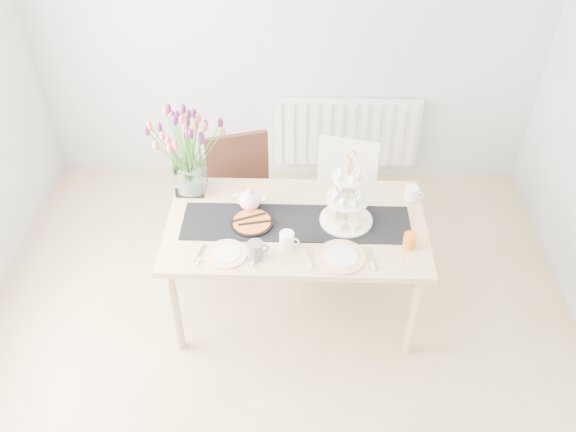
{
  "coord_description": "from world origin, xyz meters",
  "views": [
    {
      "loc": [
        0.14,
        -2.14,
        3.21
      ],
      "look_at": [
        0.06,
        0.63,
        0.85
      ],
      "focal_mm": 38.0,
      "sensor_mm": 36.0,
      "label": 1
    }
  ],
  "objects_px": {
    "chair_brown": "(242,188)",
    "mug_orange": "(410,241)",
    "mug_grey": "(255,250)",
    "plate_left": "(226,254)",
    "tulip_vase": "(186,142)",
    "chair_white": "(343,191)",
    "tart_tin": "(252,223)",
    "dining_table": "(296,233)",
    "mug_white": "(287,240)",
    "teapot": "(250,200)",
    "cake_stand": "(347,205)",
    "plate_right": "(341,257)",
    "cream_jug": "(412,194)",
    "radiator": "(346,132)"
  },
  "relations": [
    {
      "from": "radiator",
      "to": "tulip_vase",
      "type": "distance_m",
      "value": 1.74
    },
    {
      "from": "chair_brown",
      "to": "mug_orange",
      "type": "bearing_deg",
      "value": -53.92
    },
    {
      "from": "cake_stand",
      "to": "plate_right",
      "type": "relative_size",
      "value": 1.66
    },
    {
      "from": "mug_grey",
      "to": "mug_orange",
      "type": "xyz_separation_m",
      "value": [
        0.9,
        0.12,
        -0.01
      ]
    },
    {
      "from": "radiator",
      "to": "chair_white",
      "type": "distance_m",
      "value": 0.87
    },
    {
      "from": "chair_white",
      "to": "plate_left",
      "type": "relative_size",
      "value": 3.57
    },
    {
      "from": "chair_brown",
      "to": "cream_jug",
      "type": "distance_m",
      "value": 1.22
    },
    {
      "from": "teapot",
      "to": "dining_table",
      "type": "bearing_deg",
      "value": -14.52
    },
    {
      "from": "mug_grey",
      "to": "dining_table",
      "type": "bearing_deg",
      "value": 35.43
    },
    {
      "from": "cake_stand",
      "to": "mug_white",
      "type": "height_order",
      "value": "cake_stand"
    },
    {
      "from": "radiator",
      "to": "plate_right",
      "type": "relative_size",
      "value": 4.18
    },
    {
      "from": "cream_jug",
      "to": "radiator",
      "type": "bearing_deg",
      "value": 126.39
    },
    {
      "from": "mug_white",
      "to": "plate_left",
      "type": "bearing_deg",
      "value": -152.29
    },
    {
      "from": "plate_right",
      "to": "mug_grey",
      "type": "bearing_deg",
      "value": -179.09
    },
    {
      "from": "mug_grey",
      "to": "plate_left",
      "type": "bearing_deg",
      "value": 157.79
    },
    {
      "from": "mug_orange",
      "to": "plate_right",
      "type": "distance_m",
      "value": 0.42
    },
    {
      "from": "dining_table",
      "to": "mug_orange",
      "type": "height_order",
      "value": "mug_orange"
    },
    {
      "from": "tart_tin",
      "to": "mug_grey",
      "type": "relative_size",
      "value": 2.4
    },
    {
      "from": "tulip_vase",
      "to": "tart_tin",
      "type": "distance_m",
      "value": 0.65
    },
    {
      "from": "tulip_vase",
      "to": "plate_left",
      "type": "xyz_separation_m",
      "value": [
        0.29,
        -0.61,
        -0.37
      ]
    },
    {
      "from": "cake_stand",
      "to": "plate_left",
      "type": "height_order",
      "value": "cake_stand"
    },
    {
      "from": "tart_tin",
      "to": "plate_left",
      "type": "distance_m",
      "value": 0.3
    },
    {
      "from": "tulip_vase",
      "to": "tart_tin",
      "type": "xyz_separation_m",
      "value": [
        0.42,
        -0.34,
        -0.36
      ]
    },
    {
      "from": "teapot",
      "to": "mug_grey",
      "type": "relative_size",
      "value": 2.03
    },
    {
      "from": "tart_tin",
      "to": "plate_right",
      "type": "xyz_separation_m",
      "value": [
        0.54,
        -0.27,
        -0.01
      ]
    },
    {
      "from": "tulip_vase",
      "to": "cream_jug",
      "type": "height_order",
      "value": "tulip_vase"
    },
    {
      "from": "chair_brown",
      "to": "mug_grey",
      "type": "xyz_separation_m",
      "value": [
        0.17,
        -0.92,
        0.27
      ]
    },
    {
      "from": "dining_table",
      "to": "chair_white",
      "type": "bearing_deg",
      "value": 62.65
    },
    {
      "from": "cream_jug",
      "to": "cake_stand",
      "type": "bearing_deg",
      "value": -130.06
    },
    {
      "from": "teapot",
      "to": "tart_tin",
      "type": "xyz_separation_m",
      "value": [
        0.02,
        -0.15,
        -0.05
      ]
    },
    {
      "from": "cake_stand",
      "to": "mug_white",
      "type": "distance_m",
      "value": 0.44
    },
    {
      "from": "tulip_vase",
      "to": "cream_jug",
      "type": "xyz_separation_m",
      "value": [
        1.43,
        -0.06,
        -0.33
      ]
    },
    {
      "from": "chair_white",
      "to": "mug_orange",
      "type": "relative_size",
      "value": 9.43
    },
    {
      "from": "tulip_vase",
      "to": "mug_orange",
      "type": "bearing_deg",
      "value": -20.42
    },
    {
      "from": "chair_white",
      "to": "cake_stand",
      "type": "relative_size",
      "value": 1.83
    },
    {
      "from": "mug_white",
      "to": "plate_left",
      "type": "height_order",
      "value": "mug_white"
    },
    {
      "from": "radiator",
      "to": "mug_grey",
      "type": "distance_m",
      "value": 1.95
    },
    {
      "from": "radiator",
      "to": "mug_orange",
      "type": "xyz_separation_m",
      "value": [
        0.27,
        -1.7,
        0.35
      ]
    },
    {
      "from": "chair_white",
      "to": "cream_jug",
      "type": "relative_size",
      "value": 9.86
    },
    {
      "from": "cream_jug",
      "to": "mug_grey",
      "type": "relative_size",
      "value": 0.81
    },
    {
      "from": "tart_tin",
      "to": "mug_grey",
      "type": "bearing_deg",
      "value": -81.36
    },
    {
      "from": "tart_tin",
      "to": "dining_table",
      "type": "bearing_deg",
      "value": 4.29
    },
    {
      "from": "chair_white",
      "to": "mug_grey",
      "type": "height_order",
      "value": "chair_white"
    },
    {
      "from": "chair_brown",
      "to": "mug_white",
      "type": "xyz_separation_m",
      "value": [
        0.35,
        -0.83,
        0.27
      ]
    },
    {
      "from": "chair_brown",
      "to": "plate_left",
      "type": "height_order",
      "value": "chair_brown"
    },
    {
      "from": "mug_grey",
      "to": "plate_left",
      "type": "relative_size",
      "value": 0.44
    },
    {
      "from": "radiator",
      "to": "teapot",
      "type": "bearing_deg",
      "value": -116.54
    },
    {
      "from": "chair_brown",
      "to": "mug_orange",
      "type": "distance_m",
      "value": 1.36
    },
    {
      "from": "tulip_vase",
      "to": "teapot",
      "type": "xyz_separation_m",
      "value": [
        0.4,
        -0.19,
        -0.3
      ]
    },
    {
      "from": "chair_white",
      "to": "mug_orange",
      "type": "bearing_deg",
      "value": -54.79
    }
  ]
}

